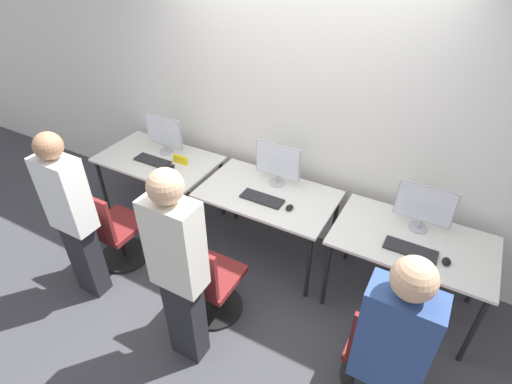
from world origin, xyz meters
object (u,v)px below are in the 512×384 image
Objects in this scene: person_center at (178,267)px; keyboard_right at (410,250)px; office_chair_center at (209,285)px; person_right at (387,360)px; mouse_center at (289,208)px; mouse_right at (446,262)px; keyboard_center at (262,199)px; monitor_left at (164,133)px; monitor_center at (278,163)px; person_left at (72,214)px; mouse_left at (171,167)px; monitor_right at (424,207)px; office_chair_left at (114,233)px; keyboard_left at (152,161)px; office_chair_right at (379,358)px.

person_center is 4.32× the size of keyboard_right.
person_right reaches higher than office_chair_center.
mouse_right is (1.26, -0.03, 0.00)m from mouse_center.
keyboard_center is 0.87m from office_chair_center.
monitor_left is 1.28m from monitor_center.
mouse_center is at bearing 35.91° from person_left.
monitor_center is 1.94m from person_right.
office_chair_center is at bearing -95.60° from keyboard_center.
mouse_left is 0.21× the size of monitor_right.
office_chair_left is at bearing -141.17° from monitor_center.
keyboard_left is 0.23× the size of person_center.
mouse_left is (0.25, -0.23, -0.20)m from monitor_left.
person_left reaches higher than keyboard_right.
keyboard_left is 4.29× the size of mouse_left.
keyboard_left is 0.44× the size of office_chair_center.
monitor_right reaches higher than office_chair_left.
mouse_right is 0.06× the size of person_right.
person_center reaches higher than mouse_left.
keyboard_right is (0.00, -0.30, -0.21)m from monitor_right.
person_right is at bearing -86.32° from keyboard_right.
monitor_center is at bearing 89.31° from person_center.
person_right is at bearing -23.36° from keyboard_left.
person_left is (-0.13, -1.06, 0.10)m from mouse_left.
office_chair_center and office_chair_right have the same top height.
person_center is at bearing -132.78° from monitor_right.
keyboard_center is 0.24× the size of person_right.
mouse_right is (2.74, 0.64, 0.40)m from office_chair_left.
person_left is 1.81× the size of office_chair_center.
person_center reaches higher than office_chair_left.
office_chair_center is 1.81m from monitor_right.
office_chair_center is 9.65× the size of mouse_right.
monitor_left is 1.14× the size of keyboard_left.
mouse_left is at bearing -42.91° from monitor_left.
monitor_center is 0.51× the size of office_chair_right.
mouse_left is at bearing 178.69° from mouse_center.
office_chair_left is 2.51m from office_chair_right.
mouse_left is 0.23× the size of keyboard_right.
mouse_right is (1.61, 0.73, 0.40)m from office_chair_center.
office_chair_right is (1.30, -0.74, -0.40)m from keyboard_center.
monitor_left is at bearing 159.04° from office_chair_right.
office_chair_left is 0.52× the size of person_center.
office_chair_right is at bearing 1.22° from office_chair_center.
office_chair_left reaches higher than keyboard_center.
person_center is 1.04× the size of person_right.
mouse_right reaches higher than keyboard_center.
office_chair_right is (-0.23, -0.70, -0.40)m from mouse_right.
keyboard_center is at bearing 178.45° from mouse_center.
person_left reaches higher than keyboard_center.
person_right is at bearing -39.30° from keyboard_center.
office_chair_left is at bearing -104.09° from mouse_left.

